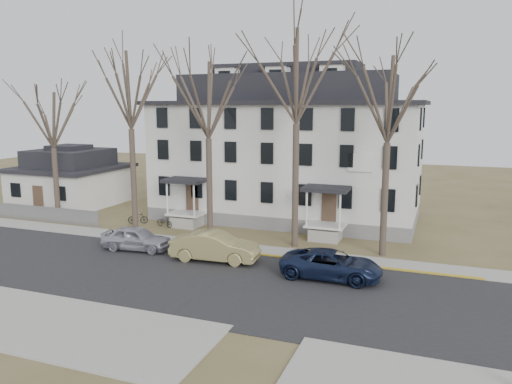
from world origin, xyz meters
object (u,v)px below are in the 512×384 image
at_px(small_house, 71,180).
at_px(car_tan, 215,247).
at_px(tree_center, 297,69).
at_px(bicycle_left, 165,222).
at_px(car_silver, 136,239).
at_px(car_navy, 331,265).
at_px(tree_mid_right, 389,93).
at_px(tree_bungalow, 51,116).
at_px(bicycle_right, 138,218).
at_px(boarding_house, 288,150).
at_px(tree_far_left, 129,84).
at_px(tree_mid_left, 208,95).

bearing_deg(small_house, car_tan, -28.99).
bearing_deg(tree_center, bicycle_left, 172.54).
bearing_deg(car_silver, car_navy, -99.82).
xyz_separation_m(tree_mid_right, tree_bungalow, (-24.50, 0.00, -1.48)).
relative_size(small_house, bicycle_right, 5.82).
distance_m(car_silver, bicycle_right, 7.11).
height_order(boarding_house, tree_bungalow, boarding_house).
xyz_separation_m(tree_far_left, bicycle_left, (1.61, 1.36, -9.95)).
bearing_deg(tree_mid_right, car_silver, -163.08).
bearing_deg(tree_mid_left, bicycle_right, 167.20).
distance_m(tree_bungalow, car_silver, 13.22).
bearing_deg(bicycle_left, car_navy, -99.86).
bearing_deg(car_navy, tree_far_left, 71.23).
distance_m(tree_center, tree_mid_right, 5.70).
relative_size(boarding_house, bicycle_right, 13.92).
distance_m(tree_mid_left, car_silver, 10.32).
bearing_deg(tree_bungalow, tree_center, 0.00).
bearing_deg(bicycle_right, tree_mid_right, -120.37).
xyz_separation_m(car_tan, bicycle_left, (-6.95, 6.00, -0.45)).
bearing_deg(tree_center, small_house, 164.92).
height_order(tree_far_left, tree_mid_left, tree_far_left).
bearing_deg(car_silver, tree_center, -70.03).
relative_size(boarding_house, car_silver, 4.79).
height_order(car_tan, bicycle_left, car_tan).
xyz_separation_m(car_silver, bicycle_left, (-1.45, 5.75, -0.34)).
height_order(small_house, bicycle_left, small_house).
relative_size(tree_mid_right, tree_bungalow, 1.18).
xyz_separation_m(boarding_house, tree_far_left, (-9.00, -8.15, 4.96)).
height_order(small_house, car_navy, small_house).
relative_size(car_tan, bicycle_right, 3.43).
bearing_deg(bicycle_left, car_silver, -150.54).
xyz_separation_m(tree_center, bicycle_right, (-12.83, 1.55, -10.64)).
bearing_deg(boarding_house, tree_center, -69.80).
height_order(small_house, tree_mid_right, tree_mid_right).
relative_size(tree_bungalow, bicycle_left, 7.14).
height_order(small_house, tree_far_left, tree_far_left).
height_order(boarding_house, tree_mid_left, tree_mid_left).
bearing_deg(tree_mid_left, car_navy, -28.63).
bearing_deg(bicycle_left, tree_mid_right, -79.52).
height_order(small_house, car_silver, small_house).
bearing_deg(tree_mid_right, tree_bungalow, 180.00).
height_order(tree_center, tree_bungalow, tree_center).
distance_m(tree_mid_right, car_silver, 17.51).
bearing_deg(car_navy, car_silver, 86.09).
height_order(tree_mid_left, car_silver, tree_mid_left).
distance_m(car_silver, car_navy, 12.47).
xyz_separation_m(tree_mid_left, bicycle_right, (-6.83, 1.55, -9.15)).
distance_m(small_house, bicycle_right, 11.33).
height_order(boarding_house, small_house, boarding_house).
relative_size(tree_mid_right, bicycle_left, 8.43).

